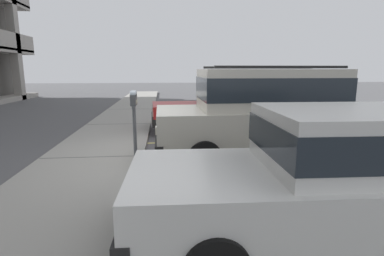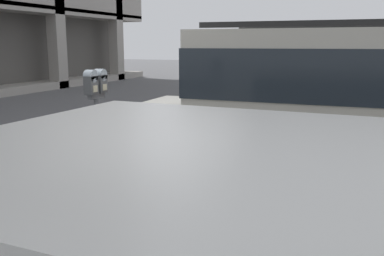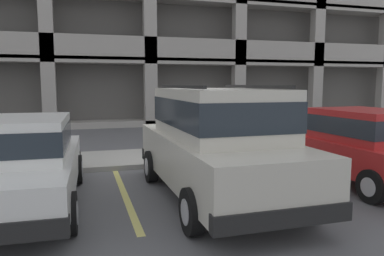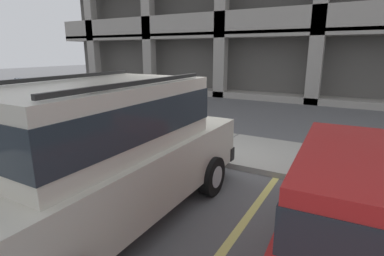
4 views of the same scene
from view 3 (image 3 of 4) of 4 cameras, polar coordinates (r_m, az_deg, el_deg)
name	(u,v)px [view 3 (image 3 of 4)]	position (r m, az deg, el deg)	size (l,w,h in m)	color
ground_plane	(183,170)	(9.20, -1.33, -6.49)	(80.00, 80.00, 0.10)	#565659
sidewalk	(171,156)	(10.41, -3.22, -4.32)	(40.00, 2.20, 0.12)	#9E9B93
parking_stall_lines	(271,177)	(8.51, 11.90, -7.37)	(13.09, 4.80, 0.01)	#DBD16B
silver_suv	(217,139)	(6.65, 3.80, -1.65)	(2.06, 4.80, 2.03)	beige
red_sedan	(20,161)	(6.66, -24.76, -4.58)	(1.93, 4.53, 1.54)	silver
dark_hatchback	(358,143)	(8.55, 23.94, -2.15)	(1.98, 4.55, 1.54)	red
parking_meter_near	(172,119)	(9.29, -3.10, 1.33)	(0.35, 0.12, 1.42)	#595B60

